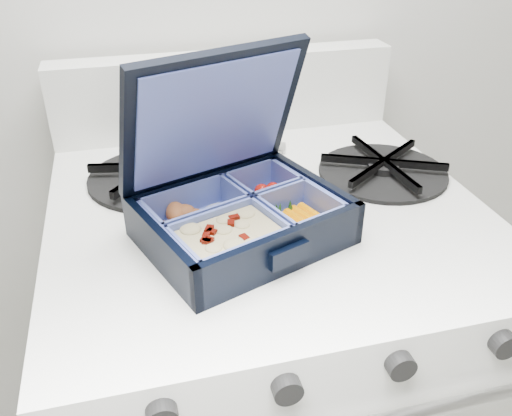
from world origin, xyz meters
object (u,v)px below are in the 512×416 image
object	(u,v)px
stove	(262,410)
burner_grate	(383,165)
bento_box	(242,219)
fork	(275,175)

from	to	relation	value
stove	burner_grate	world-z (taller)	burner_grate
stove	bento_box	world-z (taller)	bento_box
bento_box	fork	xyz separation A→B (m)	(0.08, 0.14, -0.02)
stove	burner_grate	bearing A→B (deg)	9.78
stove	fork	distance (m)	0.41
stove	burner_grate	xyz separation A→B (m)	(0.18, 0.03, 0.42)
stove	fork	bearing A→B (deg)	61.42
burner_grate	bento_box	bearing A→B (deg)	-154.41
burner_grate	fork	xyz separation A→B (m)	(-0.15, 0.03, -0.01)
burner_grate	stove	bearing A→B (deg)	-170.22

